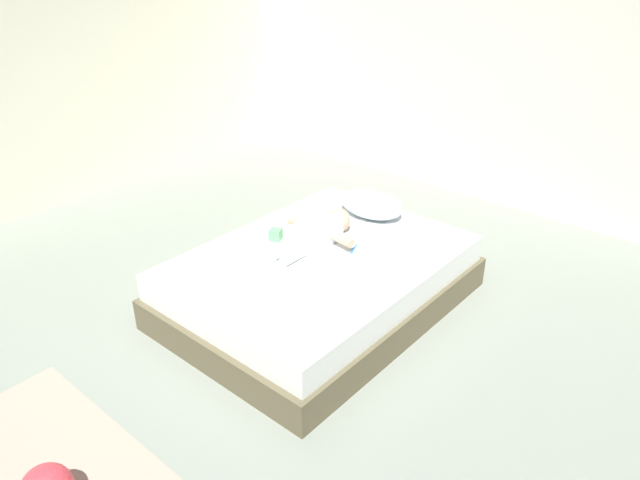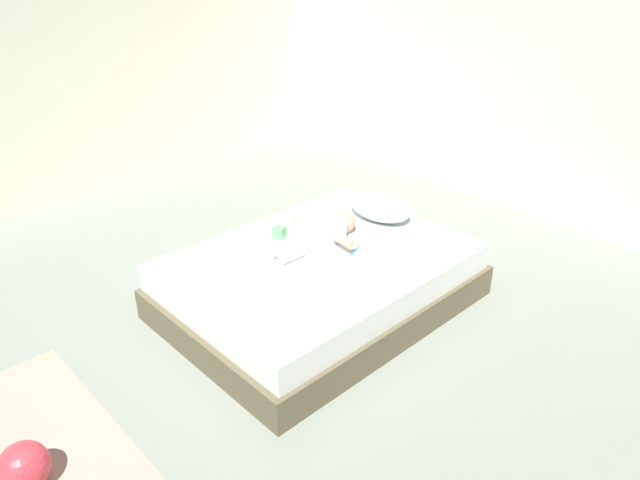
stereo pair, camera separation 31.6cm
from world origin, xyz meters
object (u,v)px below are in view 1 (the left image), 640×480
(pillow, at_px, (371,204))
(baby, at_px, (319,232))
(bed, at_px, (320,281))
(toy_block, at_px, (276,235))
(toothbrush, at_px, (355,248))

(pillow, relative_size, baby, 0.73)
(pillow, height_order, baby, same)
(bed, xyz_separation_m, baby, (-0.12, 0.13, 0.26))
(bed, distance_m, toy_block, 0.41)
(toothbrush, relative_size, toy_block, 1.39)
(pillow, height_order, toothbrush, pillow)
(bed, bearing_deg, toy_block, -174.00)
(baby, relative_size, toothbrush, 4.87)
(toothbrush, bearing_deg, baby, -163.37)
(toy_block, bearing_deg, toothbrush, 27.01)
(bed, relative_size, toy_block, 19.01)
(baby, bearing_deg, pillow, 88.39)
(bed, bearing_deg, baby, 132.52)
(pillow, xyz_separation_m, toothbrush, (0.22, -0.46, -0.07))
(baby, bearing_deg, toothbrush, 16.63)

